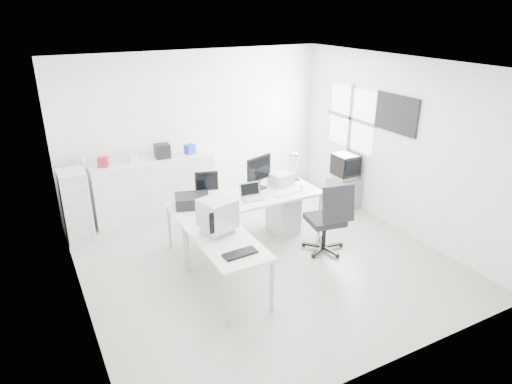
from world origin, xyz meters
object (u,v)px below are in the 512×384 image
side_desk (227,266)px  inkjet_printer (192,201)px  laser_printer (281,179)px  drawer_pedestal (283,214)px  tv_cabinet (343,193)px  crt_tv (346,167)px  lcd_monitor_large (259,172)px  filing_cabinet (76,206)px  office_chair (325,216)px  main_desk (247,220)px  laptop (253,193)px  lcd_monitor_small (207,185)px  sideboard (154,188)px  crt_monitor (218,216)px

side_desk → inkjet_printer: 1.29m
side_desk → laser_printer: size_ratio=3.98×
drawer_pedestal → tv_cabinet: drawer_pedestal is taller
crt_tv → lcd_monitor_large: bearing=-177.4°
drawer_pedestal → lcd_monitor_large: (-0.35, 0.20, 0.72)m
lcd_monitor_large → filing_cabinet: 2.93m
lcd_monitor_large → office_chair: bearing=-82.4°
main_desk → filing_cabinet: 2.70m
office_chair → crt_tv: 1.72m
laptop → filing_cabinet: size_ratio=0.28×
lcd_monitor_small → sideboard: 1.53m
laser_printer → lcd_monitor_large: bearing=165.8°
crt_tv → filing_cabinet: size_ratio=0.43×
main_desk → laptop: 0.49m
inkjet_printer → tv_cabinet: inkjet_printer is taller
drawer_pedestal → lcd_monitor_small: 1.43m
office_chair → crt_tv: bearing=52.2°
lcd_monitor_large → office_chair: lcd_monitor_large is taller
inkjet_printer → laser_printer: size_ratio=1.37×
laptop → lcd_monitor_large: bearing=54.5°
side_desk → lcd_monitor_large: 1.92m
laser_printer → office_chair: size_ratio=0.31×
lcd_monitor_large → crt_monitor: size_ratio=1.21×
tv_cabinet → office_chair: bearing=-137.9°
lcd_monitor_large → crt_monitor: (-1.20, -1.10, -0.05)m
lcd_monitor_large → sideboard: (-1.34, 1.39, -0.50)m
crt_monitor → office_chair: bearing=-13.0°
lcd_monitor_small → filing_cabinet: bearing=164.7°
crt_monitor → filing_cabinet: crt_monitor is taller
drawer_pedestal → office_chair: bearing=-76.7°
laptop → tv_cabinet: size_ratio=0.56×
crt_monitor → office_chair: crt_monitor is taller
office_chair → laptop: bearing=150.3°
office_chair → filing_cabinet: filing_cabinet is taller
laptop → side_desk: bearing=-126.9°
side_desk → crt_monitor: size_ratio=3.08×
main_desk → laser_printer: laser_printer is taller
crt_monitor → filing_cabinet: 2.68m
crt_tv → lcd_monitor_small: bearing=-178.3°
side_desk → inkjet_printer: (0.00, 1.20, 0.46)m
lcd_monitor_large → filing_cabinet: size_ratio=0.48×
crt_tv → side_desk: bearing=-154.6°
main_desk → filing_cabinet: filing_cabinet is taller
lcd_monitor_small → crt_monitor: size_ratio=0.96×
office_chair → filing_cabinet: size_ratio=0.99×
laptop → crt_monitor: (-0.90, -0.75, 0.12)m
office_chair → drawer_pedestal: bearing=113.4°
filing_cabinet → inkjet_printer: bearing=-40.1°
drawer_pedestal → side_desk: bearing=-143.4°
side_desk → inkjet_printer: bearing=90.0°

